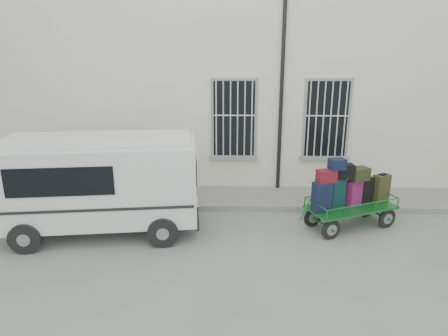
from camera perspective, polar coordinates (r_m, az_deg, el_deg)
The scene contains 5 objects.
ground at distance 9.64m, azimuth 3.72°, elevation -9.45°, with size 80.00×80.00×0.00m, color slate.
building at distance 14.19m, azimuth 3.13°, elevation 11.76°, with size 24.00×5.15×6.00m.
sidewalk at distance 11.62m, azimuth 3.33°, elevation -4.28°, with size 24.00×1.70×0.15m, color slate.
luggage_cart at distance 10.09m, azimuth 17.37°, elevation -3.50°, with size 2.52×1.75×1.82m.
van at distance 9.75m, azimuth -17.38°, elevation -1.56°, with size 4.75×2.52×2.29m.
Camera 1 is at (-0.39, -8.63, 4.29)m, focal length 32.00 mm.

